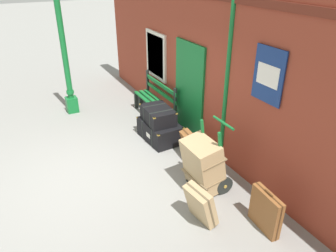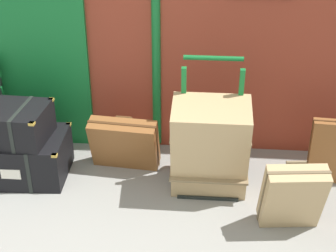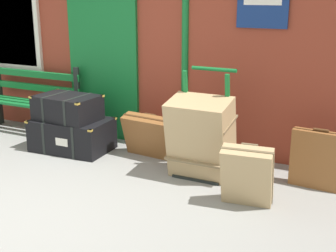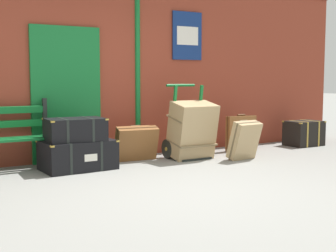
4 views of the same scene
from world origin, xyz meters
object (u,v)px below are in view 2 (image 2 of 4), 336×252
Objects in this scene: suitcase_charcoal at (125,143)px; suitcase_brown at (292,197)px; steamer_trunk_middle at (5,123)px; porters_trolley at (209,156)px; steamer_trunk_base at (15,156)px; large_brown_trunk at (210,147)px.

suitcase_charcoal is 1.08× the size of suitcase_brown.
porters_trolley is (1.92, 0.08, -0.31)m from steamer_trunk_middle.
suitcase_brown is at bearing -27.91° from suitcase_charcoal.
porters_trolley is 1.75× the size of suitcase_charcoal.
suitcase_brown is at bearing -43.51° from porters_trolley.
suitcase_brown is (0.69, -0.65, 0.04)m from porters_trolley.
suitcase_charcoal is 1.73m from suitcase_brown.
suitcase_charcoal is at bearing 12.22° from steamer_trunk_middle.
steamer_trunk_base is 1.51× the size of suitcase_charcoal.
large_brown_trunk is at bearing -2.79° from steamer_trunk_middle.
large_brown_trunk is 1.37× the size of suitcase_charcoal.
steamer_trunk_middle is at bearing 167.60° from suitcase_brown.
suitcase_charcoal is at bearing 169.40° from porters_trolley.
large_brown_trunk is at bearing -21.34° from suitcase_charcoal.
steamer_trunk_base is at bearing 176.64° from large_brown_trunk.
steamer_trunk_base is 1.10× the size of large_brown_trunk.
large_brown_trunk is 0.92m from suitcase_charcoal.
steamer_trunk_middle is 1.93m from large_brown_trunk.
steamer_trunk_middle is 0.69× the size of porters_trolley.
suitcase_brown reaches higher than steamer_trunk_base.
porters_trolley is 1.89× the size of suitcase_brown.
steamer_trunk_middle is 1.15m from suitcase_charcoal.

